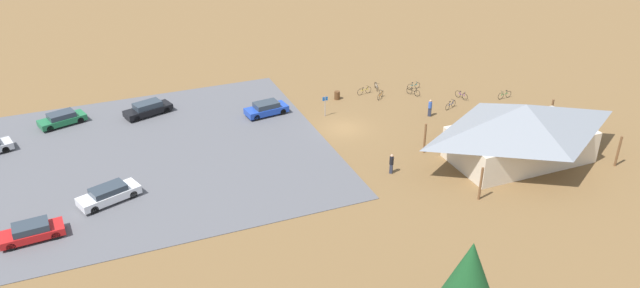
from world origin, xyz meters
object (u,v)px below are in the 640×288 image
Objects in this scene: car_blue_inner_stall at (266,109)px; bicycle_blue_mid_cluster at (451,105)px; car_red_back_corner at (32,232)px; bicycle_green_yard_left at (505,95)px; bicycle_black_yard_right at (413,92)px; bike_pavilion at (522,129)px; bicycle_orange_near_porch at (380,95)px; car_white_near_entry at (109,194)px; lot_sign at (325,103)px; bicycle_silver_lone_west at (376,86)px; trash_bin at (337,95)px; visitor_near_lot at (430,108)px; pine_west at (468,282)px; bicycle_purple_by_bin at (461,95)px; car_black_front_row at (148,109)px; bicycle_teal_yard_front at (414,86)px; car_green_aisle_side at (62,119)px; bicycle_yellow_near_sign at (364,91)px; visitor_by_pavilion at (391,163)px.

bicycle_blue_mid_cluster is at bearing 162.66° from car_blue_inner_stall.
car_blue_inner_stall is (-22.00, -13.82, 0.03)m from car_red_back_corner.
bicycle_green_yard_left is at bearing -170.17° from car_red_back_corner.
bicycle_black_yard_right is at bearing -161.74° from car_red_back_corner.
bicycle_blue_mid_cluster is (-0.49, -11.54, -2.61)m from bike_pavilion.
car_white_near_entry is at bearing 19.31° from bicycle_orange_near_porch.
bicycle_silver_lone_west is (-7.97, -4.27, -1.05)m from lot_sign.
bicycle_orange_near_porch is at bearing 160.47° from trash_bin.
bicycle_orange_near_porch is at bearing -66.82° from visitor_near_lot.
pine_west is 37.50m from bicycle_purple_by_bin.
bicycle_orange_near_porch is at bearing 177.42° from car_blue_inner_stall.
lot_sign reaches higher than car_blue_inner_stall.
car_white_near_entry is (29.81, 12.57, 0.36)m from bicycle_silver_lone_west.
car_red_back_corner is at bearing 59.32° from car_black_front_row.
car_blue_inner_stall is at bearing -23.14° from visitor_near_lot.
bicycle_teal_yard_front is 36.96m from car_green_aisle_side.
bicycle_orange_near_porch is at bearing 169.44° from car_green_aisle_side.
pine_west reaches higher than bicycle_yellow_near_sign.
bike_pavilion is 39.95m from car_red_back_corner.
car_blue_inner_stall is at bearing 5.57° from bicycle_yellow_near_sign.
bicycle_yellow_near_sign is at bearing -156.01° from car_red_back_corner.
trash_bin is 13.39m from bicycle_purple_by_bin.
bicycle_purple_by_bin is at bearing -142.36° from visitor_by_pavilion.
bicycle_silver_lone_west is 0.32× the size of car_black_front_row.
visitor_by_pavilion reaches higher than bicycle_teal_yard_front.
pine_west is at bearing 105.72° from car_black_front_row.
bicycle_green_yard_left is 47.77m from car_red_back_corner.
car_blue_inner_stall is at bearing -2.58° from bicycle_orange_near_porch.
visitor_by_pavilion is (14.53, 11.20, 0.54)m from bicycle_purple_by_bin.
bicycle_blue_mid_cluster reaches higher than bicycle_silver_lone_west.
trash_bin is 16.28m from visitor_by_pavilion.
visitor_near_lot is at bearing -136.21° from visitor_by_pavilion.
bike_pavilion is at bearing 142.99° from car_black_front_row.
trash_bin is at bearing -3.78° from bicycle_teal_yard_front.
visitor_by_pavilion is (7.20, 16.96, 0.57)m from bicycle_silver_lone_west.
car_green_aisle_side is (40.00, -9.33, 0.30)m from bicycle_purple_by_bin.
car_blue_inner_stall reaches higher than bicycle_blue_mid_cluster.
bicycle_teal_yard_front is 1.01× the size of bicycle_blue_mid_cluster.
car_black_front_row is 21.33m from car_red_back_corner.
visitor_near_lot is at bearing 72.90° from bicycle_teal_yard_front.
visitor_near_lot reaches higher than trash_bin.
visitor_near_lot is (-6.94, 7.49, 0.49)m from trash_bin.
bicycle_purple_by_bin is (-20.78, -30.81, -5.01)m from pine_west.
bike_pavilion reaches higher than car_red_back_corner.
bicycle_yellow_near_sign is at bearing -71.49° from bike_pavilion.
bicycle_silver_lone_west is at bearing -159.35° from bicycle_yellow_near_sign.
car_white_near_entry is (33.75, 11.16, 0.36)m from bicycle_teal_yard_front.
visitor_near_lot reaches higher than bicycle_silver_lone_west.
lot_sign is at bearing -86.54° from visitor_by_pavilion.
pine_west is 1.57× the size of car_black_front_row.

